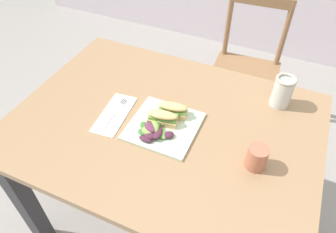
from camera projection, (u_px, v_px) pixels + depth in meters
The scene contains 11 objects.
ground_plane at pixel (187, 227), 1.69m from camera, with size 9.55×9.55×0.00m, color gray.
dining_table at pixel (164, 144), 1.31m from camera, with size 1.18×0.87×0.74m.
chair_wooden_far at pixel (245, 70), 1.95m from camera, with size 0.42×0.42×0.87m.
plate_lunch at pixel (164, 126), 1.20m from camera, with size 0.26×0.26×0.01m, color beige.
sandwich_half_front at pixel (163, 117), 1.18m from camera, with size 0.12×0.07×0.06m.
sandwich_half_back at pixel (173, 109), 1.21m from camera, with size 0.12×0.07×0.06m.
salad_mixed_greens at pixel (155, 129), 1.15m from camera, with size 0.16×0.15×0.03m.
napkin_folded at pixel (114, 114), 1.25m from camera, with size 0.10×0.24×0.00m, color white.
fork_on_napkin at pixel (116, 111), 1.26m from camera, with size 0.03×0.19×0.00m.
mason_jar_iced_tea at pixel (282, 93), 1.25m from camera, with size 0.08×0.08×0.13m.
cup_extra_side at pixel (257, 157), 1.04m from camera, with size 0.07×0.07×0.09m, color #B2664C.
Camera 1 is at (0.22, -0.76, 1.61)m, focal length 33.41 mm.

